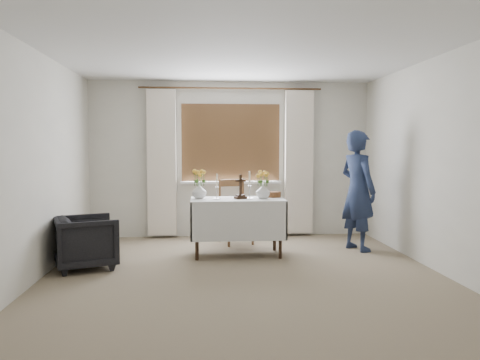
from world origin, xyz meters
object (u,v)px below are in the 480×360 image
(wooden_chair, at_px, (236,212))
(wooden_cross, at_px, (241,187))
(altar_table, at_px, (237,227))
(flower_vase_right, at_px, (263,191))
(armchair, at_px, (86,242))
(flower_vase_left, at_px, (199,191))
(person, at_px, (358,191))

(wooden_chair, distance_m, wooden_cross, 0.90)
(altar_table, xyz_separation_m, wooden_chair, (0.04, 0.77, 0.10))
(flower_vase_right, bearing_deg, altar_table, 178.33)
(wooden_cross, bearing_deg, armchair, 172.86)
(altar_table, height_order, flower_vase_left, flower_vase_left)
(armchair, bearing_deg, wooden_chair, -76.19)
(wooden_chair, xyz_separation_m, armchair, (-1.89, -1.30, -0.17))
(wooden_cross, relative_size, flower_vase_right, 1.64)
(wooden_chair, xyz_separation_m, person, (1.67, -0.59, 0.36))
(altar_table, xyz_separation_m, person, (1.71, 0.19, 0.46))
(altar_table, distance_m, person, 1.78)
(wooden_cross, height_order, flower_vase_right, wooden_cross)
(wooden_cross, bearing_deg, person, -15.46)
(wooden_cross, bearing_deg, wooden_chair, 67.83)
(altar_table, xyz_separation_m, wooden_cross, (0.04, -0.01, 0.54))
(altar_table, relative_size, armchair, 1.79)
(armchair, distance_m, flower_vase_left, 1.56)
(flower_vase_left, bearing_deg, wooden_chair, 52.67)
(person, bearing_deg, flower_vase_left, 69.44)
(wooden_cross, bearing_deg, flower_vase_left, 150.89)
(armchair, bearing_deg, altar_table, -94.84)
(flower_vase_right, bearing_deg, flower_vase_left, 175.60)
(wooden_cross, height_order, flower_vase_left, wooden_cross)
(armchair, relative_size, wooden_cross, 2.15)
(wooden_cross, xyz_separation_m, flower_vase_left, (-0.55, 0.07, -0.06))
(armchair, relative_size, person, 0.41)
(flower_vase_left, xyz_separation_m, flower_vase_right, (0.85, -0.07, -0.00))
(person, xyz_separation_m, flower_vase_left, (-2.22, -0.13, 0.02))
(wooden_cross, distance_m, flower_vase_left, 0.56)
(wooden_chair, distance_m, flower_vase_right, 0.92)
(wooden_chair, height_order, armchair, wooden_chair)
(armchair, bearing_deg, person, -99.31)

